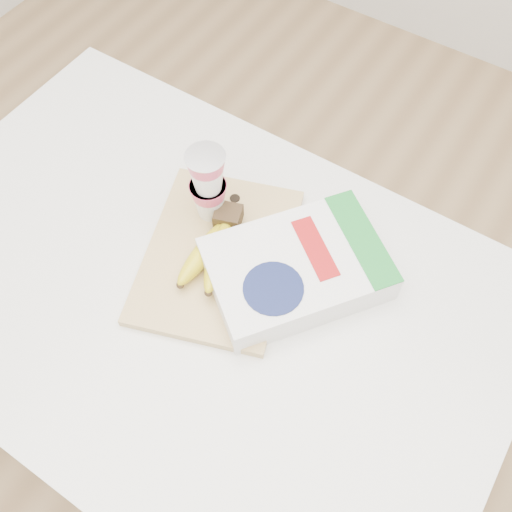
{
  "coord_description": "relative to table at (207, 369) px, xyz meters",
  "views": [
    {
      "loc": [
        0.36,
        -0.34,
        1.76
      ],
      "look_at": [
        0.08,
        0.09,
        0.91
      ],
      "focal_mm": 40.0,
      "sensor_mm": 36.0,
      "label": 1
    }
  ],
  "objects": [
    {
      "name": "room",
      "position": [
        0.0,
        0.0,
        0.92
      ],
      "size": [
        4.0,
        4.0,
        4.0
      ],
      "color": "tan",
      "rests_on": "ground"
    },
    {
      "name": "table",
      "position": [
        0.0,
        0.0,
        0.0
      ],
      "size": [
        1.16,
        0.77,
        0.87
      ],
      "primitive_type": "cube",
      "color": "silver",
      "rests_on": "ground"
    },
    {
      "name": "cutting_board",
      "position": [
        0.01,
        0.07,
        0.44
      ],
      "size": [
        0.35,
        0.41,
        0.02
      ],
      "primitive_type": "cube",
      "rotation": [
        0.0,
        0.0,
        0.34
      ],
      "color": "tan",
      "rests_on": "table"
    },
    {
      "name": "bananas",
      "position": [
        0.01,
        0.07,
        0.47
      ],
      "size": [
        0.11,
        0.2,
        0.06
      ],
      "color": "#382816",
      "rests_on": "cutting_board"
    },
    {
      "name": "yogurt_stack",
      "position": [
        -0.05,
        0.14,
        0.54
      ],
      "size": [
        0.07,
        0.07,
        0.16
      ],
      "color": "white",
      "rests_on": "cutting_board"
    },
    {
      "name": "cereal_box",
      "position": [
        0.15,
        0.11,
        0.47
      ],
      "size": [
        0.34,
        0.36,
        0.07
      ],
      "rotation": [
        0.0,
        0.0,
        -0.64
      ],
      "color": "white",
      "rests_on": "table"
    }
  ]
}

